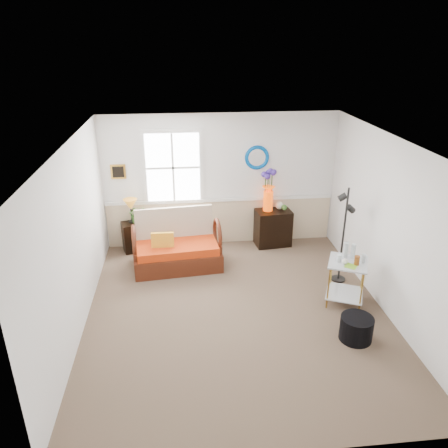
{
  "coord_description": "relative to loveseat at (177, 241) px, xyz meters",
  "views": [
    {
      "loc": [
        -0.78,
        -5.54,
        3.89
      ],
      "look_at": [
        -0.13,
        0.61,
        1.21
      ],
      "focal_mm": 35.0,
      "sensor_mm": 36.0,
      "label": 1
    }
  ],
  "objects": [
    {
      "name": "throw_pillow",
      "position": [
        -0.24,
        -0.12,
        0.02
      ],
      "size": [
        0.4,
        0.11,
        0.39
      ],
      "primitive_type": null,
      "rotation": [
        0.0,
        0.0,
        -0.02
      ],
      "color": "orange",
      "rests_on": "loveseat"
    },
    {
      "name": "chair_rail",
      "position": [
        0.88,
        0.92,
        0.42
      ],
      "size": [
        4.46,
        0.04,
        0.06
      ],
      "primitive_type": "cube",
      "color": "white",
      "rests_on": "walls"
    },
    {
      "name": "potted_plant",
      "position": [
        -0.74,
        0.75,
        0.22
      ],
      "size": [
        0.44,
        0.46,
        0.27
      ],
      "primitive_type": "imported",
      "rotation": [
        0.0,
        0.0,
        0.47
      ],
      "color": "#3B6D29",
      "rests_on": "lamp_stand"
    },
    {
      "name": "flower_vase",
      "position": [
        1.8,
        0.75,
        0.64
      ],
      "size": [
        0.29,
        0.29,
        0.82
      ],
      "primitive_type": null,
      "rotation": [
        0.0,
        0.0,
        -0.2
      ],
      "color": "#E54106",
      "rests_on": "cabinet"
    },
    {
      "name": "wainscot",
      "position": [
        0.88,
        0.93,
        -0.05
      ],
      "size": [
        4.46,
        0.02,
        0.9
      ],
      "primitive_type": "cube",
      "color": "#C7B18F",
      "rests_on": "walls"
    },
    {
      "name": "cabinet",
      "position": [
        1.91,
        0.71,
        -0.14
      ],
      "size": [
        0.72,
        0.51,
        0.73
      ],
      "primitive_type": null,
      "rotation": [
        0.0,
        0.0,
        0.11
      ],
      "color": "black",
      "rests_on": "floor"
    },
    {
      "name": "table_lamp",
      "position": [
        -0.85,
        0.75,
        0.32
      ],
      "size": [
        0.34,
        0.34,
        0.48
      ],
      "primitive_type": null,
      "rotation": [
        0.0,
        0.0,
        0.36
      ],
      "color": "orange",
      "rests_on": "lamp_stand"
    },
    {
      "name": "window",
      "position": [
        -0.02,
        0.92,
        1.1
      ],
      "size": [
        1.14,
        0.06,
        1.44
      ],
      "primitive_type": null,
      "color": "white",
      "rests_on": "walls"
    },
    {
      "name": "ottoman",
      "position": [
        2.44,
        -2.36,
        -0.33
      ],
      "size": [
        0.6,
        0.6,
        0.35
      ],
      "primitive_type": "cylinder",
      "rotation": [
        0.0,
        0.0,
        -0.42
      ],
      "color": "black",
      "rests_on": "floor"
    },
    {
      "name": "side_table",
      "position": [
        2.6,
        -1.47,
        -0.14
      ],
      "size": [
        0.75,
        0.75,
        0.72
      ],
      "primitive_type": null,
      "rotation": [
        0.0,
        0.0,
        -0.42
      ],
      "color": "gold",
      "rests_on": "floor"
    },
    {
      "name": "tabletop_items",
      "position": [
        2.64,
        -1.46,
        0.34
      ],
      "size": [
        0.58,
        0.58,
        0.25
      ],
      "primitive_type": null,
      "rotation": [
        0.0,
        0.0,
        -0.68
      ],
      "color": "silver",
      "rests_on": "side_table"
    },
    {
      "name": "ceiling",
      "position": [
        0.88,
        -1.55,
        2.1
      ],
      "size": [
        4.5,
        5.0,
        0.01
      ],
      "primitive_type": "cube",
      "color": "white",
      "rests_on": "walls"
    },
    {
      "name": "picture",
      "position": [
        -1.04,
        0.93,
        1.05
      ],
      "size": [
        0.28,
        0.03,
        0.28
      ],
      "primitive_type": "cube",
      "color": "gold",
      "rests_on": "walls"
    },
    {
      "name": "floor",
      "position": [
        0.88,
        -1.55,
        -0.5
      ],
      "size": [
        4.5,
        5.0,
        0.01
      ],
      "primitive_type": "cube",
      "color": "brown",
      "rests_on": "ground"
    },
    {
      "name": "lamp_stand",
      "position": [
        -0.87,
        0.72,
        -0.21
      ],
      "size": [
        0.41,
        0.41,
        0.58
      ],
      "primitive_type": null,
      "rotation": [
        0.0,
        0.0,
        0.28
      ],
      "color": "black",
      "rests_on": "floor"
    },
    {
      "name": "walls",
      "position": [
        0.88,
        -1.55,
        0.8
      ],
      "size": [
        4.51,
        5.01,
        2.6
      ],
      "color": "white",
      "rests_on": "floor"
    },
    {
      "name": "loveseat",
      "position": [
        0.0,
        0.0,
        0.0
      ],
      "size": [
        1.62,
        1.02,
        1.01
      ],
      "primitive_type": null,
      "rotation": [
        0.0,
        0.0,
        0.1
      ],
      "color": "#4A1E10",
      "rests_on": "floor"
    },
    {
      "name": "mirror",
      "position": [
        1.58,
        0.93,
        1.25
      ],
      "size": [
        0.47,
        0.07,
        0.47
      ],
      "primitive_type": "torus",
      "rotation": [
        1.57,
        0.0,
        0.0
      ],
      "color": "#006CC8",
      "rests_on": "walls"
    },
    {
      "name": "floor_lamp",
      "position": [
        2.76,
        -0.78,
        0.33
      ],
      "size": [
        0.29,
        0.29,
        1.67
      ],
      "primitive_type": null,
      "rotation": [
        0.0,
        0.0,
        -0.2
      ],
      "color": "black",
      "rests_on": "floor"
    }
  ]
}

